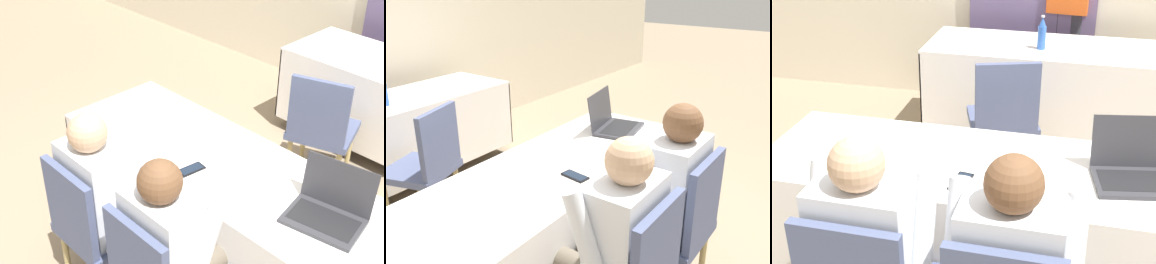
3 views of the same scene
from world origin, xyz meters
TOP-DOWN VIEW (x-y plane):
  - conference_table_near at (0.00, 0.00)m, footprint 2.00×0.70m
  - conference_table_far at (0.24, 1.86)m, footprint 2.00×0.70m
  - laptop at (0.71, 0.02)m, footprint 0.40×0.34m
  - cell_phone at (-0.02, -0.18)m, footprint 0.09×0.16m
  - paper_beside_laptop at (0.11, 0.10)m, footprint 0.27×0.34m
  - paper_centre_table at (-0.65, -0.08)m, footprint 0.32×0.36m
  - chair_near_right at (0.27, -0.66)m, footprint 0.44×0.44m
  - chair_far_spare at (-0.04, 1.09)m, footprint 0.56×0.56m
  - person_checkered_shirt at (-0.27, -0.56)m, footprint 0.50×0.52m
  - person_white_shirt at (0.27, -0.56)m, footprint 0.50×0.52m

SIDE VIEW (x-z plane):
  - chair_near_right at x=0.27m, z-range 0.04..0.94m
  - chair_far_spare at x=-0.04m, z-range 0.04..0.94m
  - conference_table_near at x=0.00m, z-range 0.19..0.93m
  - conference_table_far at x=0.24m, z-range 0.19..0.93m
  - person_checkered_shirt at x=-0.27m, z-range 0.07..1.23m
  - person_white_shirt at x=0.27m, z-range 0.07..1.23m
  - paper_beside_laptop at x=0.11m, z-range 0.74..0.74m
  - paper_centre_table at x=-0.65m, z-range 0.74..0.74m
  - cell_phone at x=-0.02m, z-range 0.74..0.75m
  - laptop at x=0.71m, z-range 0.66..0.92m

